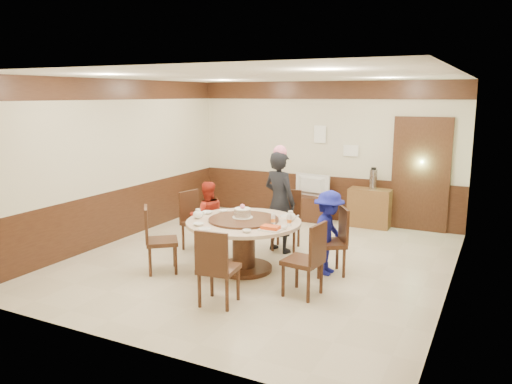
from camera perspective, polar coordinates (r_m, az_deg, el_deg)
The scene contains 30 objects.
room at distance 7.56m, azimuth 0.56°, elevation -0.04°, with size 6.00×6.04×2.84m.
banquet_table at distance 7.27m, azimuth -1.42°, elevation -4.93°, with size 1.66×1.66×0.78m.
chair_0 at distance 7.27m, azimuth 8.46°, elevation -6.93°, with size 0.61×0.61×0.97m.
chair_1 at distance 8.36m, azimuth 3.46°, elevation -4.43°, with size 0.51×0.52×0.97m.
chair_2 at distance 8.36m, azimuth -6.71°, elevation -4.48°, with size 0.53×0.52×0.97m.
chair_3 at distance 7.40m, azimuth -10.84°, elevation -6.67°, with size 0.62×0.62×0.97m.
chair_4 at distance 6.20m, azimuth -4.34°, elevation -10.07°, with size 0.49×0.50×0.97m.
chair_5 at distance 6.47m, azimuth 5.52°, elevation -9.15°, with size 0.50×0.49×0.97m.
person_standing at distance 8.09m, azimuth 2.71°, elevation -1.12°, with size 0.60×0.40×1.66m, color black.
person_red at distance 8.17m, azimuth -5.60°, elevation -2.83°, with size 0.56×0.44×1.16m, color #A62516.
person_blue at distance 7.18m, azimuth 8.29°, elevation -4.63°, with size 0.78×0.45×1.21m, color navy.
birthday_cake at distance 7.24m, azimuth -1.55°, elevation -2.40°, with size 0.30×0.30×0.20m.
teapot_left at distance 7.36m, azimuth -6.64°, elevation -2.58°, with size 0.17×0.15×0.13m, color white.
teapot_right at distance 7.20m, azimuth 3.97°, elevation -2.83°, with size 0.17×0.15×0.13m, color white.
bowl_0 at distance 7.73m, azimuth -3.73°, elevation -2.18°, with size 0.14×0.14×0.03m, color white.
bowl_1 at distance 6.59m, azimuth -1.05°, elevation -4.48°, with size 0.12×0.12×0.04m, color white.
bowl_2 at distance 6.98m, azimuth -6.58°, elevation -3.69°, with size 0.15×0.15×0.04m, color white.
bowl_3 at distance 6.77m, azimuth 3.05°, elevation -4.08°, with size 0.13×0.13×0.04m, color white.
bowl_4 at distance 7.64m, azimuth -5.58°, elevation -2.35°, with size 0.16×0.16×0.04m, color white.
saucer_near at distance 6.79m, azimuth -5.88°, elevation -4.20°, with size 0.18×0.18×0.01m, color white.
saucer_far at distance 7.46m, azimuth 3.44°, elevation -2.76°, with size 0.18×0.18×0.01m, color white.
shrimp_platter at distance 6.69m, azimuth 1.67°, elevation -4.16°, with size 0.30×0.20×0.06m.
bottle_0 at distance 6.94m, azimuth 1.97°, elevation -3.17°, with size 0.06×0.06×0.16m, color silver.
bottle_1 at distance 6.91m, azimuth 3.83°, elevation -3.25°, with size 0.06×0.06×0.16m, color silver.
tv_stand at distance 10.28m, azimuth 6.19°, elevation -1.85°, with size 0.85×0.45×0.50m, color #3A1F12.
television at distance 10.18m, azimuth 6.25°, elevation 0.76°, with size 0.78×0.10×0.45m, color gray.
side_cabinet at distance 9.93m, azimuth 12.86°, elevation -1.77°, with size 0.80×0.40×0.75m, color brown.
thermos at distance 9.82m, azimuth 13.26°, elevation 1.42°, with size 0.15×0.15×0.38m, color silver.
notice_left at distance 10.21m, azimuth 7.31°, elevation 6.57°, with size 0.25×0.00×0.35m, color white.
notice_right at distance 10.04m, azimuth 10.78°, elevation 4.67°, with size 0.30×0.00×0.22m, color white.
Camera 1 is at (3.26, -6.65, 2.54)m, focal length 35.00 mm.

